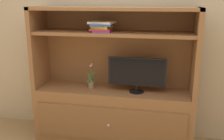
{
  "coord_description": "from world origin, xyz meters",
  "views": [
    {
      "loc": [
        0.56,
        -2.37,
        1.67
      ],
      "look_at": [
        0.0,
        0.35,
        0.91
      ],
      "focal_mm": 41.13,
      "sensor_mm": 36.0,
      "label": 1
    }
  ],
  "objects_px": {
    "tv_monitor": "(137,73)",
    "potted_plant": "(91,82)",
    "magazine_stack": "(102,26)",
    "media_console": "(113,102)"
  },
  "relations": [
    {
      "from": "media_console",
      "to": "tv_monitor",
      "type": "relative_size",
      "value": 2.83
    },
    {
      "from": "media_console",
      "to": "potted_plant",
      "type": "xyz_separation_m",
      "value": [
        -0.27,
        0.01,
        0.22
      ]
    },
    {
      "from": "media_console",
      "to": "magazine_stack",
      "type": "relative_size",
      "value": 5.4
    },
    {
      "from": "tv_monitor",
      "to": "magazine_stack",
      "type": "distance_m",
      "value": 0.65
    },
    {
      "from": "potted_plant",
      "to": "media_console",
      "type": "bearing_deg",
      "value": -2.24
    },
    {
      "from": "media_console",
      "to": "potted_plant",
      "type": "relative_size",
      "value": 6.12
    },
    {
      "from": "potted_plant",
      "to": "magazine_stack",
      "type": "relative_size",
      "value": 0.88
    },
    {
      "from": "tv_monitor",
      "to": "magazine_stack",
      "type": "bearing_deg",
      "value": 176.76
    },
    {
      "from": "tv_monitor",
      "to": "potted_plant",
      "type": "relative_size",
      "value": 2.16
    },
    {
      "from": "potted_plant",
      "to": "tv_monitor",
      "type": "bearing_deg",
      "value": -4.46
    }
  ]
}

